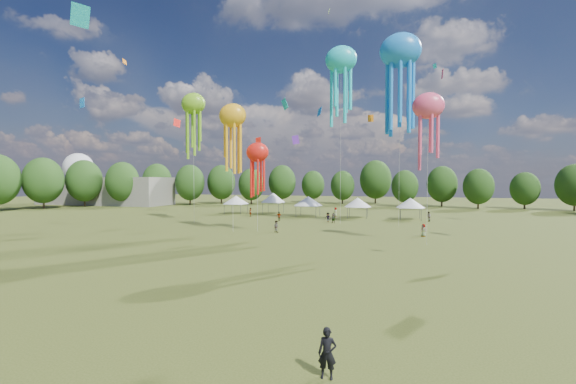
# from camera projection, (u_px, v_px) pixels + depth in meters

# --- Properties ---
(ground) EXTENTS (300.00, 300.00, 0.00)m
(ground) POSITION_uv_depth(u_px,v_px,m) (170.00, 332.00, 16.31)
(ground) COLOR #384416
(ground) RESTS_ON ground
(observer_main) EXTENTS (0.68, 0.47, 1.78)m
(observer_main) POSITION_uv_depth(u_px,v_px,m) (327.00, 353.00, 12.45)
(observer_main) COLOR black
(observer_main) RESTS_ON ground
(spectator_near) EXTENTS (0.96, 0.85, 1.64)m
(spectator_near) POSITION_uv_depth(u_px,v_px,m) (276.00, 227.00, 47.65)
(spectator_near) COLOR gray
(spectator_near) RESTS_ON ground
(spectators_far) EXTENTS (33.14, 22.85, 1.79)m
(spectators_far) POSITION_uv_depth(u_px,v_px,m) (342.00, 217.00, 60.68)
(spectators_far) COLOR gray
(spectators_far) RESTS_ON ground
(festival_tents) EXTENTS (40.17, 9.34, 4.46)m
(festival_tents) POSITION_uv_depth(u_px,v_px,m) (310.00, 201.00, 70.38)
(festival_tents) COLOR #47474C
(festival_tents) RESTS_ON ground
(show_kites) EXTENTS (39.26, 19.46, 29.04)m
(show_kites) POSITION_uv_depth(u_px,v_px,m) (333.00, 92.00, 53.15)
(show_kites) COLOR #FFB01A
(show_kites) RESTS_ON ground
(small_kites) EXTENTS (78.00, 67.68, 45.14)m
(small_kites) POSITION_uv_depth(u_px,v_px,m) (307.00, 32.00, 53.77)
(small_kites) COLOR #FFB01A
(small_kites) RESTS_ON ground
(treeline) EXTENTS (201.57, 95.24, 13.43)m
(treeline) POSITION_uv_depth(u_px,v_px,m) (327.00, 183.00, 77.18)
(treeline) COLOR #38281C
(treeline) RESTS_ON ground
(hangar) EXTENTS (40.00, 12.00, 8.00)m
(hangar) POSITION_uv_depth(u_px,v_px,m) (105.00, 191.00, 105.41)
(hangar) COLOR gray
(hangar) RESTS_ON ground
(radome) EXTENTS (9.00, 9.00, 16.00)m
(radome) POSITION_uv_depth(u_px,v_px,m) (79.00, 172.00, 115.46)
(radome) COLOR white
(radome) RESTS_ON ground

